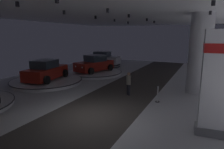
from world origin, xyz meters
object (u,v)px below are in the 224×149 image
display_platform_deep_left (103,65)px  visitor_walking_near (129,82)px  display_platform_mid_left (47,81)px  brand_sign_pylon (216,83)px  display_platform_far_left (94,72)px  column_right (200,54)px  display_car_far_left (94,64)px  display_car_mid_left (46,71)px  display_platform_deep_right (223,72)px  display_car_deep_left (103,59)px

display_platform_deep_left → visitor_walking_near: bearing=-54.1°
display_platform_deep_left → display_platform_mid_left: size_ratio=0.77×
brand_sign_pylon → display_platform_far_left: (-10.94, 8.96, -2.04)m
column_right → display_car_far_left: (-10.08, 2.69, -1.70)m
brand_sign_pylon → display_platform_far_left: 14.29m
display_car_mid_left → visitor_walking_near: size_ratio=2.80×
column_right → display_platform_deep_right: (2.18, 8.57, -2.55)m
display_platform_deep_left → display_car_far_left: size_ratio=1.02×
display_platform_mid_left → display_car_mid_left: (0.01, -0.03, 0.89)m
display_platform_far_left → display_car_mid_left: (-1.64, -5.20, 0.89)m
display_car_deep_left → display_platform_deep_right: 13.98m
display_platform_deep_right → display_platform_mid_left: display_platform_deep_right is taller
display_platform_deep_right → display_car_mid_left: size_ratio=1.09×
display_platform_deep_right → brand_sign_pylon: bearing=-95.1°
display_platform_deep_left → display_car_far_left: 5.37m
visitor_walking_near → display_platform_far_left: bearing=137.7°
brand_sign_pylon → visitor_walking_near: 6.31m
display_car_deep_left → display_car_far_left: 5.29m
display_platform_mid_left → display_car_deep_left: bearing=90.1°
display_car_deep_left → display_car_mid_left: bearing=-89.8°
visitor_walking_near → display_car_far_left: bearing=137.5°
display_platform_deep_left → brand_sign_pylon: bearing=-48.1°
display_platform_deep_right → display_car_mid_left: (-13.90, -11.11, 0.85)m
brand_sign_pylon → display_platform_deep_left: (-12.58, 14.01, -2.07)m
display_platform_deep_right → visitor_walking_near: bearing=-119.4°
display_car_deep_left → display_car_mid_left: (0.03, -10.25, 0.06)m
column_right → display_car_far_left: 10.57m
display_platform_mid_left → visitor_walking_near: 7.60m
display_platform_mid_left → visitor_walking_near: size_ratio=3.75×
column_right → visitor_walking_near: (-4.17, -2.71, -1.84)m
column_right → display_car_deep_left: 14.17m
display_platform_deep_left → display_platform_far_left: bearing=-72.0°
brand_sign_pylon → visitor_walking_near: size_ratio=2.68×
display_car_deep_left → display_platform_deep_right: display_car_deep_left is taller
brand_sign_pylon → visitor_walking_near: brand_sign_pylon is taller
brand_sign_pylon → display_platform_mid_left: 13.30m
brand_sign_pylon → display_platform_far_left: brand_sign_pylon is taller
brand_sign_pylon → display_platform_mid_left: bearing=163.2°
display_platform_deep_right → display_platform_deep_left: bearing=-176.5°
display_car_deep_left → display_platform_deep_left: bearing=4.4°
display_platform_deep_right → display_car_mid_left: bearing=-141.4°
column_right → display_car_far_left: size_ratio=1.22×
display_platform_deep_right → display_car_mid_left: display_car_mid_left is taller
display_platform_deep_left → display_car_mid_left: (0.00, -10.25, 0.93)m
display_platform_mid_left → visitor_walking_near: bearing=-1.6°
display_platform_deep_left → display_platform_far_left: display_platform_far_left is taller
display_platform_mid_left → display_car_far_left: bearing=72.4°
column_right → display_car_mid_left: column_right is taller
column_right → display_car_deep_left: size_ratio=1.27×
column_right → display_car_mid_left: bearing=-167.8°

